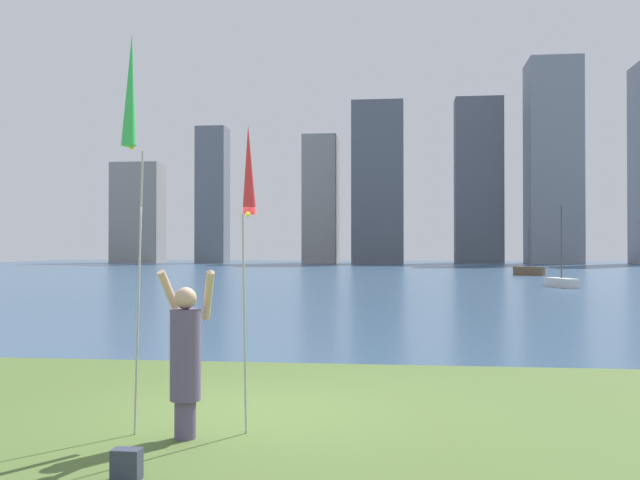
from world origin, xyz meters
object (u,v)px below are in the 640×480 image
at_px(person, 186,355).
at_px(sailboat_2, 529,271).
at_px(kite_flag_right, 249,178).
at_px(kite_flag_left, 131,100).
at_px(sailboat_4, 562,282).
at_px(bag, 127,465).

xyz_separation_m(person, sailboat_2, (11.54, 50.22, -0.52)).
height_order(person, kite_flag_right, kite_flag_right).
bearing_deg(person, sailboat_2, 93.02).
bearing_deg(kite_flag_right, kite_flag_left, -159.27).
bearing_deg(sailboat_4, bag, -107.20).
xyz_separation_m(person, sailboat_4, (10.41, 32.44, -0.58)).
bearing_deg(sailboat_4, sailboat_2, 86.37).
relative_size(sailboat_2, sailboat_4, 0.83).
relative_size(person, sailboat_4, 0.42).
distance_m(person, kite_flag_left, 2.82).
relative_size(person, kite_flag_left, 0.41).
xyz_separation_m(bag, sailboat_2, (11.62, 51.67, 0.23)).
bearing_deg(person, kite_flag_right, 49.55).
bearing_deg(kite_flag_right, sailboat_4, 72.97).
bearing_deg(sailboat_2, person, -102.94).
bearing_deg(bag, sailboat_2, 77.32).
relative_size(kite_flag_right, sailboat_4, 0.79).
xyz_separation_m(kite_flag_left, bag, (0.52, -1.40, -3.50)).
height_order(person, kite_flag_left, kite_flag_left).
height_order(kite_flag_right, sailboat_2, sailboat_2).
bearing_deg(sailboat_2, kite_flag_left, -103.57).
bearing_deg(kite_flag_left, bag, -69.79).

